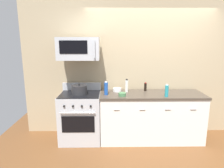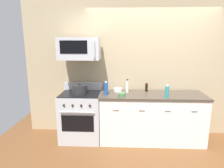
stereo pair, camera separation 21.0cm
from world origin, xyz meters
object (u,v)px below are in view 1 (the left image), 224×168
at_px(bottle_soy_sauce_dark, 145,87).
at_px(stockpot, 79,90).
at_px(microwave, 79,49).
at_px(bottle_vinegar_white, 127,86).
at_px(bowl_white_ceramic, 117,90).
at_px(range_oven, 81,116).
at_px(bottle_dish_soap, 167,91).
at_px(bottle_soda_blue, 106,88).
at_px(bowl_green_glaze, 122,94).

relative_size(bottle_soy_sauce_dark, stockpot, 0.61).
bearing_deg(stockpot, microwave, 89.87).
relative_size(bottle_vinegar_white, bowl_white_ceramic, 1.50).
relative_size(range_oven, bottle_dish_soap, 4.73).
relative_size(bottle_soy_sauce_dark, bowl_white_ceramic, 1.00).
relative_size(bottle_soda_blue, bowl_white_ceramic, 1.48).
bearing_deg(range_oven, bowl_white_ceramic, 13.85).
xyz_separation_m(bottle_soy_sauce_dark, bowl_green_glaze, (-0.48, -0.36, -0.05)).
xyz_separation_m(range_oven, bottle_dish_soap, (1.56, -0.21, 0.56)).
height_order(bottle_soy_sauce_dark, stockpot, stockpot).
distance_m(bottle_soda_blue, bowl_white_ceramic, 0.34).
bearing_deg(bottle_dish_soap, bottle_soda_blue, 172.57).
height_order(range_oven, stockpot, stockpot).
bearing_deg(bowl_green_glaze, stockpot, 172.29).
distance_m(bottle_vinegar_white, stockpot, 0.90).
height_order(range_oven, bowl_white_ceramic, range_oven).
distance_m(range_oven, microwave, 1.28).
relative_size(bowl_green_glaze, stockpot, 0.49).
relative_size(bowl_green_glaze, bowl_white_ceramic, 0.81).
relative_size(bottle_dish_soap, bottle_soy_sauce_dark, 1.33).
distance_m(bottle_dish_soap, stockpot, 1.57).
height_order(bottle_vinegar_white, stockpot, bottle_vinegar_white).
bearing_deg(stockpot, bottle_vinegar_white, 11.46).
distance_m(bottle_soda_blue, bowl_green_glaze, 0.32).
relative_size(bottle_soda_blue, bowl_green_glaze, 1.82).
distance_m(range_oven, bottle_dish_soap, 1.67).
height_order(bottle_soy_sauce_dark, bottle_vinegar_white, bottle_vinegar_white).
height_order(range_oven, bottle_soda_blue, bottle_soda_blue).
height_order(bottle_dish_soap, stockpot, bottle_dish_soap).
bearing_deg(range_oven, stockpot, -90.00).
bearing_deg(microwave, bottle_dish_soap, -9.39).
height_order(bowl_green_glaze, bowl_white_ceramic, bowl_white_ceramic).
distance_m(bottle_soy_sauce_dark, stockpot, 1.29).
xyz_separation_m(microwave, bottle_vinegar_white, (0.88, 0.08, -0.71)).
xyz_separation_m(bottle_vinegar_white, bowl_white_ceramic, (-0.18, 0.05, -0.09)).
relative_size(range_oven, bowl_white_ceramic, 6.30).
bearing_deg(bottle_vinegar_white, range_oven, -171.89).
bearing_deg(bottle_soda_blue, bottle_soy_sauce_dark, 19.86).
distance_m(bottle_soy_sauce_dark, bowl_white_ceramic, 0.56).
xyz_separation_m(range_oven, bowl_white_ceramic, (0.70, 0.17, 0.49)).
distance_m(bottle_dish_soap, bottle_vinegar_white, 0.76).
xyz_separation_m(bottle_dish_soap, stockpot, (-1.56, 0.16, -0.02)).
xyz_separation_m(range_oven, bottle_vinegar_white, (0.88, 0.13, 0.57)).
xyz_separation_m(microwave, bottle_soy_sauce_dark, (1.26, 0.16, -0.75)).
distance_m(microwave, bowl_green_glaze, 1.14).
relative_size(microwave, bottle_soy_sauce_dark, 4.38).
height_order(range_oven, bowl_green_glaze, range_oven).
bearing_deg(bottle_vinegar_white, bowl_green_glaze, -109.75).
xyz_separation_m(bottle_soda_blue, bowl_green_glaze, (0.29, -0.09, -0.09)).
bearing_deg(bottle_soda_blue, bowl_white_ceramic, 49.16).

